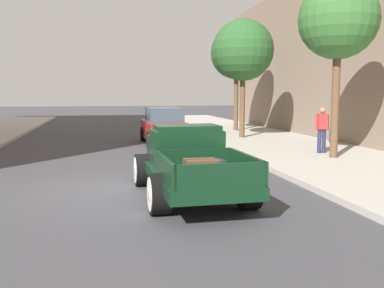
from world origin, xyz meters
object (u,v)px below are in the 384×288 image
street_tree_nearest (338,20)px  street_tree_third (237,53)px  pedestrian_sidewalk_right (322,127)px  car_background_red (164,127)px  hotrod_truck_dark_green (187,161)px  street_tree_second (243,50)px

street_tree_nearest → street_tree_third: street_tree_third is taller
pedestrian_sidewalk_right → car_background_red: bearing=132.2°
hotrod_truck_dark_green → pedestrian_sidewalk_right: (5.88, 4.75, 0.33)m
car_background_red → street_tree_second: size_ratio=0.76×
hotrod_truck_dark_green → car_background_red: (0.89, 10.25, 0.01)m
car_background_red → street_tree_nearest: 9.08m
pedestrian_sidewalk_right → street_tree_second: bearing=99.9°
street_tree_nearest → hotrod_truck_dark_green: bearing=-147.6°
street_tree_second → car_background_red: bearing=-172.7°
car_background_red → street_tree_second: bearing=7.3°
street_tree_second → street_tree_third: (0.93, 4.02, 0.23)m
car_background_red → pedestrian_sidewalk_right: pedestrian_sidewalk_right is taller
hotrod_truck_dark_green → street_tree_third: size_ratio=0.84×
hotrod_truck_dark_green → street_tree_second: (4.83, 10.76, 3.59)m
hotrod_truck_dark_green → street_tree_nearest: 7.83m
hotrod_truck_dark_green → street_tree_nearest: street_tree_nearest is taller
car_background_red → pedestrian_sidewalk_right: bearing=-47.8°
street_tree_nearest → street_tree_third: size_ratio=0.99×
pedestrian_sidewalk_right → street_tree_third: (-0.12, 10.02, 3.48)m
car_background_red → pedestrian_sidewalk_right: size_ratio=2.62×
hotrod_truck_dark_green → car_background_red: bearing=85.0°
street_tree_third → car_background_red: bearing=-137.1°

